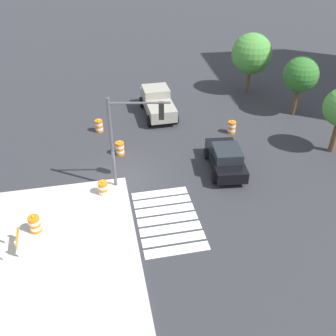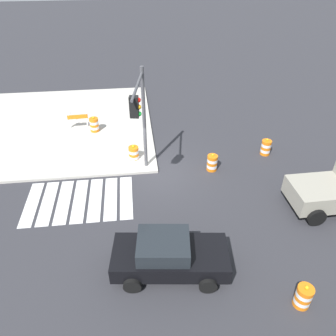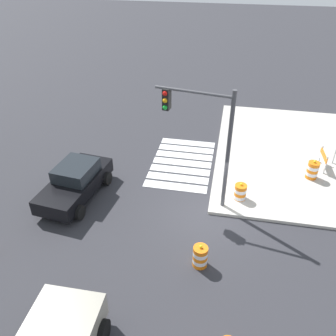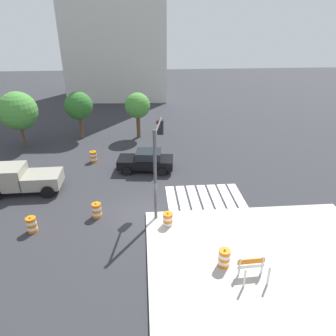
% 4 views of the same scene
% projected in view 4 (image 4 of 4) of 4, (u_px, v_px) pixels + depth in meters
% --- Properties ---
extents(ground_plane, '(120.00, 120.00, 0.00)m').
position_uv_depth(ground_plane, '(146.00, 214.00, 19.38)').
color(ground_plane, '#2D2D33').
extents(sidewalk_corner, '(12.00, 12.00, 0.15)m').
position_uv_depth(sidewalk_corner, '(279.00, 281.00, 14.40)').
color(sidewalk_corner, '#BCB7AD').
rests_on(sidewalk_corner, ground).
extents(crosswalk_stripes, '(5.10, 3.20, 0.02)m').
position_uv_depth(crosswalk_stripes, '(204.00, 197.00, 21.29)').
color(crosswalk_stripes, silver).
rests_on(crosswalk_stripes, ground).
extents(sports_car, '(4.49, 2.53, 1.63)m').
position_uv_depth(sports_car, '(146.00, 161.00, 24.68)').
color(sports_car, black).
rests_on(sports_car, ground).
extents(pickup_truck, '(5.18, 2.41, 1.92)m').
position_uv_depth(pickup_truck, '(19.00, 179.00, 21.54)').
color(pickup_truck, gray).
rests_on(pickup_truck, ground).
extents(traffic_barrel_near_corner, '(0.56, 0.56, 1.02)m').
position_uv_depth(traffic_barrel_near_corner, '(93.00, 157.00, 26.31)').
color(traffic_barrel_near_corner, orange).
rests_on(traffic_barrel_near_corner, ground).
extents(traffic_barrel_crosswalk_end, '(0.56, 0.56, 1.02)m').
position_uv_depth(traffic_barrel_crosswalk_end, '(168.00, 220.00, 18.05)').
color(traffic_barrel_crosswalk_end, orange).
rests_on(traffic_barrel_crosswalk_end, ground).
extents(traffic_barrel_median_near, '(0.56, 0.56, 1.02)m').
position_uv_depth(traffic_barrel_median_near, '(32.00, 225.00, 17.66)').
color(traffic_barrel_median_near, orange).
rests_on(traffic_barrel_median_near, ground).
extents(traffic_barrel_median_far, '(0.56, 0.56, 1.02)m').
position_uv_depth(traffic_barrel_median_far, '(97.00, 210.00, 18.98)').
color(traffic_barrel_median_far, orange).
rests_on(traffic_barrel_median_far, ground).
extents(traffic_barrel_on_sidewalk, '(0.56, 0.56, 1.02)m').
position_uv_depth(traffic_barrel_on_sidewalk, '(224.00, 258.00, 15.00)').
color(traffic_barrel_on_sidewalk, orange).
rests_on(traffic_barrel_on_sidewalk, sidewalk_corner).
extents(construction_barricade, '(1.30, 0.83, 1.00)m').
position_uv_depth(construction_barricade, '(252.00, 267.00, 14.30)').
color(construction_barricade, silver).
rests_on(construction_barricade, sidewalk_corner).
extents(traffic_light_pole, '(0.77, 3.25, 5.50)m').
position_uv_depth(traffic_light_pole, '(157.00, 152.00, 18.22)').
color(traffic_light_pole, '#4C4C51').
rests_on(traffic_light_pole, sidewalk_corner).
extents(street_tree_streetside_near, '(2.46, 2.46, 4.47)m').
position_uv_depth(street_tree_streetside_near, '(138.00, 106.00, 30.57)').
color(street_tree_streetside_near, brown).
rests_on(street_tree_streetside_near, ground).
extents(street_tree_streetside_mid, '(2.66, 2.66, 4.64)m').
position_uv_depth(street_tree_streetside_mid, '(79.00, 106.00, 30.19)').
color(street_tree_streetside_mid, brown).
rests_on(street_tree_streetside_mid, ground).
extents(street_tree_streetside_far, '(3.41, 3.41, 5.14)m').
position_uv_depth(street_tree_streetside_far, '(18.00, 111.00, 28.03)').
color(street_tree_streetside_far, brown).
rests_on(street_tree_streetside_far, ground).
extents(office_building_far, '(14.54, 10.77, 25.95)m').
position_uv_depth(office_building_far, '(115.00, 1.00, 43.38)').
color(office_building_far, beige).
rests_on(office_building_far, ground).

